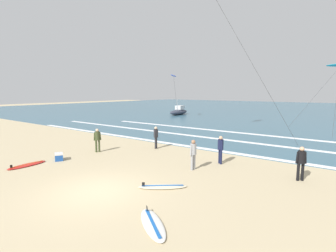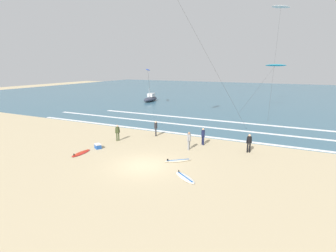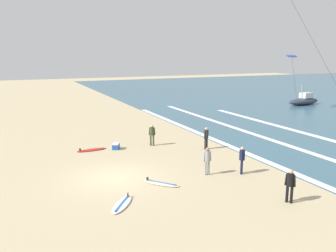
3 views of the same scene
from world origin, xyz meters
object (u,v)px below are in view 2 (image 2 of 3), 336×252
(surfer_foreground_main, at_px, (203,135))
(kite_blue_mid_center, at_px, (148,70))
(surfer_left_near, at_px, (189,139))
(surfboard_left_pile, at_px, (81,153))
(kite_white_low_near, at_px, (281,8))
(surfer_background_far, at_px, (156,127))
(offshore_boat, at_px, (151,99))
(surfer_right_near, at_px, (249,141))
(surfboard_foreground_flat, at_px, (185,177))
(kite_cyan_high_left, at_px, (276,65))
(surfboard_near_water, at_px, (178,160))
(surfer_left_far, at_px, (118,131))
(cooler_box, at_px, (98,146))

(surfer_foreground_main, height_order, kite_blue_mid_center, kite_blue_mid_center)
(kite_blue_mid_center, bearing_deg, surfer_foreground_main, -48.44)
(surfer_left_near, height_order, surfboard_left_pile, surfer_left_near)
(kite_white_low_near, bearing_deg, surfer_left_near, -99.64)
(surfer_left_near, bearing_deg, surfer_foreground_main, 71.16)
(surfer_background_far, xyz_separation_m, offshore_boat, (-13.78, 23.06, -0.40))
(surfer_right_near, relative_size, surfer_foreground_main, 1.00)
(surfboard_left_pile, height_order, surfboard_foreground_flat, same)
(surfer_left_near, distance_m, kite_cyan_high_left, 27.20)
(surfer_left_near, relative_size, surfboard_near_water, 0.80)
(surfer_right_near, xyz_separation_m, surfer_left_far, (-12.04, -2.03, 0.00))
(surfboard_left_pile, bearing_deg, surfboard_foreground_flat, -3.94)
(cooler_box, bearing_deg, surfboard_foreground_flat, -14.13)
(surfboard_foreground_flat, distance_m, kite_cyan_high_left, 32.53)
(kite_blue_mid_center, relative_size, offshore_boat, 1.25)
(surfer_left_far, xyz_separation_m, surfboard_foreground_flat, (9.16, -5.08, -0.91))
(surfboard_near_water, distance_m, cooler_box, 7.64)
(surfer_left_far, relative_size, kite_blue_mid_center, 0.24)
(surfboard_left_pile, relative_size, surfboard_foreground_flat, 1.04)
(surfer_foreground_main, relative_size, offshore_boat, 0.30)
(surfboard_near_water, height_order, kite_cyan_high_left, kite_cyan_high_left)
(surfer_left_near, bearing_deg, surfboard_left_pile, -147.67)
(kite_white_low_near, xyz_separation_m, cooler_box, (-11.98, -30.36, -15.85))
(kite_cyan_high_left, relative_size, cooler_box, 9.87)
(kite_blue_mid_center, distance_m, cooler_box, 26.49)
(surfer_right_near, height_order, surfer_left_far, same)
(kite_cyan_high_left, bearing_deg, surfer_left_near, -100.23)
(surfer_left_near, relative_size, kite_blue_mid_center, 0.24)
(surfer_foreground_main, bearing_deg, surfer_left_far, -163.23)
(kite_white_low_near, bearing_deg, cooler_box, -111.54)
(surfboard_near_water, relative_size, cooler_box, 2.66)
(surfer_background_far, xyz_separation_m, kite_cyan_high_left, (9.45, 23.36, 6.22))
(surfer_left_near, bearing_deg, cooler_box, -156.40)
(surfer_background_far, xyz_separation_m, kite_white_low_near, (9.36, 24.44, 15.12))
(kite_cyan_high_left, bearing_deg, surfer_right_near, -89.75)
(kite_cyan_high_left, xyz_separation_m, offshore_boat, (-23.23, -0.30, -6.62))
(kite_blue_mid_center, bearing_deg, surfboard_foreground_flat, -55.58)
(surfer_right_near, xyz_separation_m, kite_white_low_near, (-0.20, 25.60, 15.12))
(cooler_box, bearing_deg, surfer_background_far, 66.11)
(kite_white_low_near, height_order, kite_cyan_high_left, kite_white_low_near)
(surfer_background_far, bearing_deg, surfer_right_near, -6.90)
(surfer_foreground_main, xyz_separation_m, surfer_left_near, (-0.65, -1.89, 0.00))
(surfboard_foreground_flat, relative_size, kite_blue_mid_center, 0.31)
(offshore_boat, bearing_deg, kite_cyan_high_left, 0.73)
(cooler_box, bearing_deg, surfboard_near_water, 2.15)
(surfer_right_near, xyz_separation_m, cooler_box, (-12.18, -4.77, -0.74))
(surfer_background_far, height_order, surfboard_foreground_flat, surfer_background_far)
(surfer_left_near, xyz_separation_m, surfer_left_far, (-7.24, -0.48, 0.00))
(surfer_left_far, distance_m, offshore_boat, 28.57)
(kite_blue_mid_center, bearing_deg, kite_cyan_high_left, 13.70)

